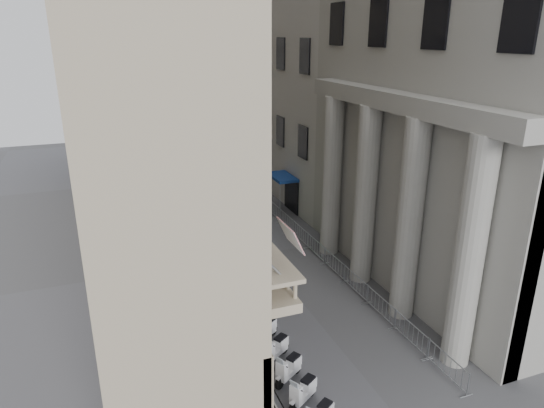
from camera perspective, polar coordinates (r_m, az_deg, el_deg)
The scene contains 31 objects.
far_building at distance 56.57m, azimuth -11.80°, elevation 20.59°, with size 22.00×10.00×30.00m, color #ADAAA4.
iron_fence at distance 29.51m, azimuth -8.43°, elevation -7.97°, with size 0.30×28.00×1.40m, color black, non-canonical shape.
blue_awning at distance 38.79m, azimuth 1.19°, elevation -0.91°, with size 1.60×3.00×3.00m, color navy, non-canonical shape.
scooter_1 at distance 20.22m, azimuth 3.68°, elevation -22.40°, with size 0.56×1.40×1.50m, color white, non-canonical shape.
scooter_2 at distance 21.22m, azimuth 2.00°, elevation -20.00°, with size 0.56×1.40×1.50m, color white, non-canonical shape.
scooter_3 at distance 22.26m, azimuth 0.51°, elevation -17.81°, with size 0.56×1.40×1.50m, color white, non-canonical shape.
scooter_4 at distance 23.35m, azimuth -0.81°, elevation -15.81°, with size 0.56×1.40×1.50m, color white, non-canonical shape.
scooter_5 at distance 24.48m, azimuth -1.99°, elevation -13.99°, with size 0.56×1.40×1.50m, color white, non-canonical shape.
scooter_6 at distance 25.63m, azimuth -3.05°, elevation -12.32°, with size 0.56×1.40×1.50m, color white, non-canonical shape.
scooter_7 at distance 26.81m, azimuth -4.00°, elevation -10.79°, with size 0.56×1.40×1.50m, color white, non-canonical shape.
scooter_8 at distance 28.02m, azimuth -4.87°, elevation -9.39°, with size 0.56×1.40×1.50m, color white, non-canonical shape.
scooter_9 at distance 29.25m, azimuth -5.65°, elevation -8.11°, with size 0.56×1.40×1.50m, color white, non-canonical shape.
scooter_10 at distance 30.49m, azimuth -6.37°, elevation -6.93°, with size 0.56×1.40×1.50m, color white, non-canonical shape.
scooter_11 at distance 31.76m, azimuth -7.03°, elevation -5.84°, with size 0.56×1.40×1.50m, color white, non-canonical shape.
scooter_12 at distance 33.03m, azimuth -7.63°, elevation -4.83°, with size 0.56×1.40×1.50m, color white, non-canonical shape.
scooter_13 at distance 34.32m, azimuth -8.19°, elevation -3.90°, with size 0.56×1.40×1.50m, color white, non-canonical shape.
barrier_0 at distance 22.52m, azimuth 19.77°, elevation -18.65°, with size 0.60×2.40×1.10m, color #979A9E, non-canonical shape.
barrier_1 at distance 24.05m, azimuth 15.87°, elevation -15.50°, with size 0.60×2.40×1.10m, color #979A9E, non-canonical shape.
barrier_2 at distance 25.73m, azimuth 12.56°, elevation -12.68°, with size 0.60×2.40×1.10m, color #979A9E, non-canonical shape.
barrier_3 at distance 27.53m, azimuth 9.73°, elevation -10.19°, with size 0.60×2.40×1.10m, color #979A9E, non-canonical shape.
barrier_4 at distance 29.43m, azimuth 7.29°, elevation -7.99°, with size 0.60×2.40×1.10m, color #979A9E, non-canonical shape.
barrier_5 at distance 31.42m, azimuth 5.17°, elevation -6.05°, with size 0.60×2.40×1.10m, color #979A9E, non-canonical shape.
barrier_6 at distance 33.48m, azimuth 3.33°, elevation -4.34°, with size 0.60×2.40×1.10m, color #979A9E, non-canonical shape.
barrier_7 at distance 35.59m, azimuth 1.70°, elevation -2.83°, with size 0.60×2.40×1.10m, color #979A9E, non-canonical shape.
barrier_8 at distance 37.75m, azimuth 0.27°, elevation -1.49°, with size 0.60×2.40×1.10m, color #979A9E, non-canonical shape.
security_tent at distance 33.90m, azimuth -9.67°, elevation 0.61°, with size 3.97×3.97×3.23m.
street_lamp at distance 30.73m, azimuth -6.20°, elevation 2.74°, with size 2.54×0.80×7.93m.
info_kiosk at distance 34.58m, azimuth -7.65°, elevation -2.16°, with size 0.52×0.83×1.69m.
pedestrian_a at distance 39.96m, azimuth -5.60°, elevation 0.96°, with size 0.64×0.42×1.76m, color black.
pedestrian_b at distance 43.88m, azimuth -3.32°, elevation 2.85°, with size 0.96×0.75×1.97m, color black.
pedestrian_c at distance 46.08m, azimuth -10.23°, elevation 3.27°, with size 0.88×0.57×1.80m, color black.
Camera 1 is at (-9.41, -7.76, 13.47)m, focal length 32.00 mm.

